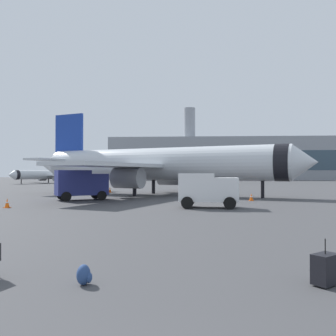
# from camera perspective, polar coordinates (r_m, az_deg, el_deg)

# --- Properties ---
(airplane_at_gate) EXTENTS (34.53, 31.62, 10.50)m
(airplane_at_gate) POSITION_cam_1_polar(r_m,az_deg,el_deg) (42.26, -1.68, 0.60)
(airplane_at_gate) COLOR silver
(airplane_at_gate) RESTS_ON ground
(airplane_taxiing) EXTENTS (16.89, 18.29, 6.12)m
(airplane_taxiing) POSITION_cam_1_polar(r_m,az_deg,el_deg) (94.72, -18.68, -1.04)
(airplane_taxiing) COLOR silver
(airplane_taxiing) RESTS_ON ground
(service_truck) EXTENTS (5.25, 4.34, 2.90)m
(service_truck) POSITION_cam_1_polar(r_m,az_deg,el_deg) (35.54, -13.79, -2.42)
(service_truck) COLOR navy
(service_truck) RESTS_ON ground
(cargo_van) EXTENTS (4.51, 2.54, 2.60)m
(cargo_van) POSITION_cam_1_polar(r_m,az_deg,el_deg) (27.07, 6.35, -3.30)
(cargo_van) COLOR white
(cargo_van) RESTS_ON ground
(safety_cone_near) EXTENTS (0.44, 0.44, 0.68)m
(safety_cone_near) POSITION_cam_1_polar(r_m,az_deg,el_deg) (34.67, 13.20, -4.58)
(safety_cone_near) COLOR #F2590C
(safety_cone_near) RESTS_ON ground
(safety_cone_mid) EXTENTS (0.44, 0.44, 0.75)m
(safety_cone_mid) POSITION_cam_1_polar(r_m,az_deg,el_deg) (48.23, -9.30, -3.47)
(safety_cone_mid) COLOR #F2590C
(safety_cone_mid) RESTS_ON ground
(safety_cone_far) EXTENTS (0.44, 0.44, 0.71)m
(safety_cone_far) POSITION_cam_1_polar(r_m,az_deg,el_deg) (29.64, -24.38, -5.15)
(safety_cone_far) COLOR #F2590C
(safety_cone_far) RESTS_ON ground
(safety_cone_outer) EXTENTS (0.44, 0.44, 0.73)m
(safety_cone_outer) POSITION_cam_1_polar(r_m,az_deg,el_deg) (47.49, -13.11, -3.51)
(safety_cone_outer) COLOR #F2590C
(safety_cone_outer) RESTS_ON ground
(rolling_suitcase) EXTENTS (0.75, 0.72, 1.10)m
(rolling_suitcase) POSITION_cam_1_polar(r_m,az_deg,el_deg) (9.43, 23.91, -14.56)
(rolling_suitcase) COLOR black
(rolling_suitcase) RESTS_ON ground
(traveller_backpack) EXTENTS (0.36, 0.40, 0.48)m
(traveller_backpack) POSITION_cam_1_polar(r_m,az_deg,el_deg) (8.98, -13.28, -16.35)
(traveller_backpack) COLOR navy
(traveller_backpack) RESTS_ON ground
(terminal_building) EXTENTS (95.18, 18.57, 27.83)m
(terminal_building) POSITION_cam_1_polar(r_m,az_deg,el_deg) (139.32, 10.67, 1.46)
(terminal_building) COLOR gray
(terminal_building) RESTS_ON ground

